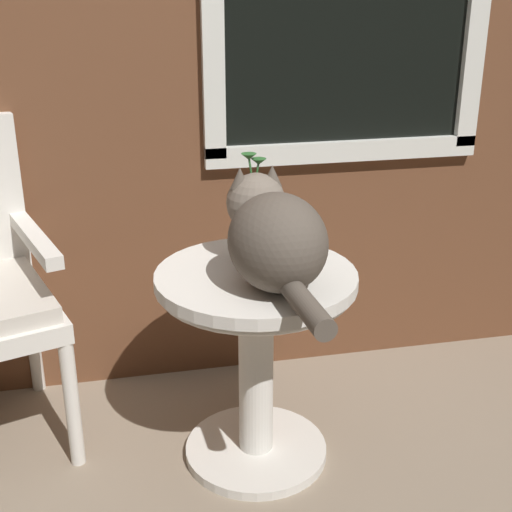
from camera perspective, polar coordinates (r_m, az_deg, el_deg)
ground_plane at (r=2.18m, az=-1.17°, el=-17.40°), size 6.00×6.00×0.00m
back_wall at (r=2.34m, az=-4.21°, el=19.78°), size 4.00×0.07×2.60m
wicker_side_table at (r=2.04m, az=0.00°, el=-6.22°), size 0.57×0.57×0.61m
cat at (r=1.85m, az=1.45°, el=1.67°), size 0.28×0.64×0.28m
pewter_vase_with_ivy at (r=2.07m, az=-0.16°, el=2.70°), size 0.12×0.12×0.30m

